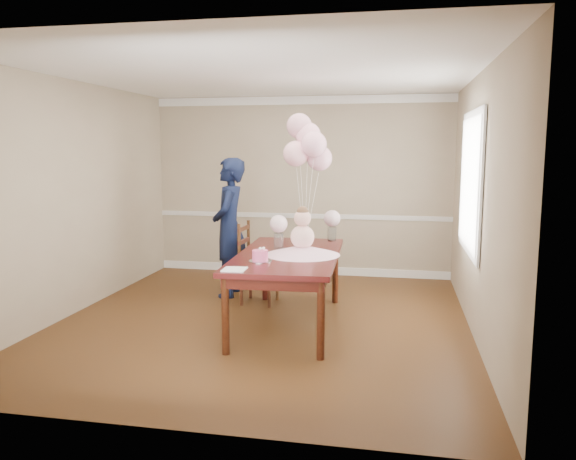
{
  "coord_description": "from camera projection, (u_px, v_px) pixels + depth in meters",
  "views": [
    {
      "loc": [
        1.44,
        -5.9,
        1.92
      ],
      "look_at": [
        0.3,
        -0.04,
        1.05
      ],
      "focal_mm": 35.0,
      "sensor_mm": 36.0,
      "label": 1
    }
  ],
  "objects": [
    {
      "name": "table_leg_bl",
      "position": [
        265.0,
        271.0,
        7.14
      ],
      "size": [
        0.08,
        0.08,
        0.74
      ],
      "primitive_type": "cylinder",
      "rotation": [
        0.0,
        0.0,
        0.04
      ],
      "color": "black",
      "rests_on": "floor"
    },
    {
      "name": "wall_right",
      "position": [
        478.0,
        205.0,
        5.66
      ],
      "size": [
        0.02,
        5.0,
        2.7
      ],
      "primitive_type": "cube",
      "color": "gray",
      "rests_on": "floor"
    },
    {
      "name": "chair_slat_mid",
      "position": [
        244.0,
        241.0,
        6.99
      ],
      "size": [
        0.05,
        0.4,
        0.05
      ],
      "primitive_type": "cube",
      "rotation": [
        0.0,
        0.0,
        -0.06
      ],
      "color": "#3E1710",
      "rests_on": "dining_chair_seat"
    },
    {
      "name": "birthday_cake",
      "position": [
        260.0,
        255.0,
        5.61
      ],
      "size": [
        0.17,
        0.17,
        0.11
      ],
      "primitive_type": "cylinder",
      "rotation": [
        0.0,
        0.0,
        0.04
      ],
      "color": "#E14780",
      "rests_on": "cake_platter"
    },
    {
      "name": "table_leg_fl",
      "position": [
        225.0,
        316.0,
        5.23
      ],
      "size": [
        0.08,
        0.08,
        0.74
      ],
      "primitive_type": "cylinder",
      "rotation": [
        0.0,
        0.0,
        0.04
      ],
      "color": "black",
      "rests_on": "floor"
    },
    {
      "name": "baby_skirt",
      "position": [
        302.0,
        250.0,
        5.98
      ],
      "size": [
        0.84,
        0.84,
        0.11
      ],
      "primitive_type": "cone",
      "rotation": [
        0.0,
        0.0,
        0.04
      ],
      "color": "#F3B3D2",
      "rests_on": "dining_table_top"
    },
    {
      "name": "balloon_ribbon_c",
      "position": [
        306.0,
        197.0,
        6.59
      ],
      "size": [
        0.02,
        0.1,
        1.1
      ],
      "primitive_type": "cylinder",
      "rotation": [
        -0.09,
        0.02,
        0.04
      ],
      "color": "white",
      "rests_on": "balloon_weight"
    },
    {
      "name": "baby_hair",
      "position": [
        302.0,
        212.0,
        5.92
      ],
      "size": [
        0.13,
        0.13,
        0.13
      ],
      "primitive_type": "sphere",
      "color": "brown",
      "rests_on": "baby_head"
    },
    {
      "name": "wall_front",
      "position": [
        171.0,
        237.0,
        3.66
      ],
      "size": [
        4.5,
        0.02,
        2.7
      ],
      "primitive_type": "cube",
      "color": "gray",
      "rests_on": "floor"
    },
    {
      "name": "chair_leg_bl",
      "position": [
        250.0,
        282.0,
        7.24
      ],
      "size": [
        0.04,
        0.04,
        0.43
      ],
      "primitive_type": "cylinder",
      "rotation": [
        0.0,
        0.0,
        -0.06
      ],
      "color": "#35160E",
      "rests_on": "floor"
    },
    {
      "name": "wall_left",
      "position": [
        74.0,
        198.0,
        6.51
      ],
      "size": [
        0.02,
        5.0,
        2.7
      ],
      "primitive_type": "cube",
      "color": "gray",
      "rests_on": "floor"
    },
    {
      "name": "cake_platter",
      "position": [
        260.0,
        261.0,
        5.62
      ],
      "size": [
        0.24,
        0.24,
        0.01
      ],
      "primitive_type": "cylinder",
      "rotation": [
        0.0,
        0.0,
        0.04
      ],
      "color": "#B5B5BA",
      "rests_on": "dining_table_top"
    },
    {
      "name": "table_leg_br",
      "position": [
        335.0,
        273.0,
        7.01
      ],
      "size": [
        0.08,
        0.08,
        0.74
      ],
      "primitive_type": "cylinder",
      "rotation": [
        0.0,
        0.0,
        0.04
      ],
      "color": "black",
      "rests_on": "floor"
    },
    {
      "name": "wall_back",
      "position": [
        301.0,
        186.0,
        8.52
      ],
      "size": [
        4.5,
        0.02,
        2.7
      ],
      "primitive_type": "cube",
      "color": "gray",
      "rests_on": "floor"
    },
    {
      "name": "balloon_ribbon_e",
      "position": [
        312.0,
        208.0,
        6.58
      ],
      "size": [
        0.15,
        0.08,
        0.83
      ],
      "primitive_type": "cylinder",
      "rotation": [
        -0.09,
        0.17,
        0.04
      ],
      "color": "white",
      "rests_on": "balloon_weight"
    },
    {
      "name": "baby_head",
      "position": [
        302.0,
        218.0,
        5.93
      ],
      "size": [
        0.18,
        0.18,
        0.18
      ],
      "primitive_type": "sphere",
      "color": "beige",
      "rests_on": "baby_torso"
    },
    {
      "name": "ceiling",
      "position": [
        261.0,
        74.0,
        5.89
      ],
      "size": [
        4.5,
        5.0,
        0.02
      ],
      "primitive_type": "cube",
      "color": "white",
      "rests_on": "wall_back"
    },
    {
      "name": "balloon_c",
      "position": [
        308.0,
        135.0,
        6.53
      ],
      "size": [
        0.3,
        0.3,
        0.3
      ],
      "primitive_type": "sphere",
      "color": "#FFB4CE",
      "rests_on": "balloon_ribbon_c"
    },
    {
      "name": "balloon_b",
      "position": [
        314.0,
        144.0,
        6.38
      ],
      "size": [
        0.3,
        0.3,
        0.3
      ],
      "primitive_type": "sphere",
      "color": "#FFB4D3",
      "rests_on": "balloon_ribbon_b"
    },
    {
      "name": "napkin",
      "position": [
        234.0,
        269.0,
        5.23
      ],
      "size": [
        0.22,
        0.22,
        0.01
      ],
      "primitive_type": "cube",
      "rotation": [
        0.0,
        0.0,
        0.04
      ],
      "color": "silver",
      "rests_on": "dining_table_top"
    },
    {
      "name": "dining_chair_seat",
      "position": [
        259.0,
        268.0,
        6.99
      ],
      "size": [
        0.46,
        0.46,
        0.05
      ],
      "primitive_type": "cube",
      "rotation": [
        0.0,
        0.0,
        -0.06
      ],
      "color": "#3D1A10",
      "rests_on": "chair_leg_fl"
    },
    {
      "name": "window_blinds",
      "position": [
        469.0,
        183.0,
        6.13
      ],
      "size": [
        0.01,
        1.5,
        1.4
      ],
      "primitive_type": "cube",
      "color": "white",
      "rests_on": "wall_right"
    },
    {
      "name": "chair_slat_top",
      "position": [
        244.0,
        228.0,
        6.97
      ],
      "size": [
        0.05,
        0.4,
        0.05
      ],
      "primitive_type": "cube",
      "rotation": [
        0.0,
        0.0,
        -0.06
      ],
      "color": "#3A1D10",
      "rests_on": "dining_chair_seat"
    },
    {
      "name": "balloon_weight",
      "position": [
        305.0,
        244.0,
        6.61
      ],
      "size": [
        0.04,
        0.04,
        0.02
      ],
      "primitive_type": "cylinder",
      "rotation": [
        0.0,
        0.0,
        0.04
      ],
      "color": "silver",
      "rests_on": "dining_table_top"
    },
    {
      "name": "chair_slat_low",
      "position": [
        244.0,
        254.0,
        7.02
      ],
      "size": [
        0.05,
        0.4,
        0.05
      ],
      "primitive_type": "cube",
      "rotation": [
        0.0,
        0.0,
        -0.06
      ],
      "color": "#341D0E",
      "rests_on": "dining_chair_seat"
    },
    {
      "name": "balloon_ribbon_b",
      "position": [
        309.0,
        202.0,
        6.51
      ],
      "size": [
        0.11,
        0.05,
        0.99
      ],
      "primitive_type": "cylinder",
      "rotation": [
        0.05,
        0.1,
        0.04
      ],
      "color": "white",
      "rests_on": "balloon_weight"
    },
    {
      "name": "dining_table_top",
      "position": [
        288.0,
        256.0,
        6.06
      ],
      "size": [
        1.15,
        2.17,
        0.05
      ],
      "primitive_type": "cube",
      "rotation": [
        0.0,
        0.0,
        0.04
      ],
      "color": "black",
      "rests_on": "table_leg_fl"
    },
    {
      "name": "baseboard_trim",
      "position": [
        300.0,
        270.0,
        8.69
      ],
      "size": [
        4.5,
        0.02,
        0.12
      ],
      "primitive_type": "cube",
      "color": "white",
      "rests_on": "floor"
    },
    {
      "name": "floor",
      "position": [
        263.0,
        321.0,
        6.28
      ],
      "size": [
        4.5,
        5.0,
        0.0
      ],
      "primitive_type": "cube",
      "color": "#361E0D",
      "rests_on": "ground"
    },
    {
      "name": "chair_back_post_l",
      "position": [
        239.0,
        247.0,
        6.83
      ],
      "size": [
        0.04,
        0.04,
        0.56
      ],
      "primitive_type": "cylinder",
      "rotation": [
        0.0,
        0.0,
        -0.06
      ],
      "color": "#3E2310",
      "rests_on": "dining_chair_seat"
    },
    {
      "name": "chair_leg_fr",
      "position": [
        269.0,
        290.0,
        6.81
      ],
      "size": [
        0.04,
        0.04,
        0.43
      ],
      "primitive_type": "cylinder",
      "rotation": [
        0.0,
        0.0,
        -0.06
      ],
      "color": "black",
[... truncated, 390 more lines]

